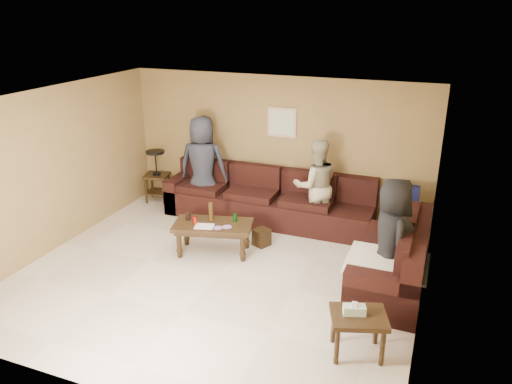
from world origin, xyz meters
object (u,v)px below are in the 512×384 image
at_px(waste_bin, 262,237).
at_px(sectional_sofa, 303,222).
at_px(coffee_table, 213,228).
at_px(end_table_left, 157,175).
at_px(side_table_right, 358,320).
at_px(person_left, 203,165).
at_px(person_right, 391,238).
at_px(person_middle, 316,186).

bearing_deg(waste_bin, sectional_sofa, 36.67).
distance_m(coffee_table, waste_bin, 0.84).
xyz_separation_m(end_table_left, side_table_right, (4.49, -3.17, -0.10)).
xyz_separation_m(end_table_left, person_left, (1.10, -0.16, 0.37)).
height_order(sectional_sofa, end_table_left, end_table_left).
height_order(waste_bin, person_right, person_right).
distance_m(person_left, person_right, 3.90).
relative_size(end_table_left, waste_bin, 3.68).
xyz_separation_m(end_table_left, person_right, (4.64, -1.79, 0.28)).
distance_m(sectional_sofa, person_middle, 0.66).
bearing_deg(side_table_right, end_table_left, 144.80).
height_order(sectional_sofa, waste_bin, sectional_sofa).
xyz_separation_m(side_table_right, waste_bin, (-1.91, 2.09, -0.29)).
height_order(side_table_right, person_right, person_right).
relative_size(waste_bin, person_right, 0.17).
bearing_deg(person_right, person_middle, 17.55).
distance_m(waste_bin, person_middle, 1.27).
bearing_deg(waste_bin, side_table_right, -47.59).
bearing_deg(sectional_sofa, person_right, -37.09).
bearing_deg(sectional_sofa, end_table_left, 168.17).
bearing_deg(person_middle, person_right, 103.83).
relative_size(sectional_sofa, person_left, 2.58).
bearing_deg(side_table_right, person_left, 138.45).
height_order(waste_bin, person_middle, person_middle).
relative_size(side_table_right, person_middle, 0.45).
bearing_deg(waste_bin, person_left, 148.27).
distance_m(coffee_table, person_left, 1.74).
xyz_separation_m(sectional_sofa, person_right, (1.49, -1.13, 0.49)).
relative_size(end_table_left, person_middle, 0.63).
bearing_deg(coffee_table, sectional_sofa, 38.25).
bearing_deg(person_left, side_table_right, 128.87).
distance_m(end_table_left, side_table_right, 5.50).
bearing_deg(coffee_table, person_middle, 48.18).
bearing_deg(person_middle, sectional_sofa, 53.71).
height_order(coffee_table, end_table_left, end_table_left).
xyz_separation_m(end_table_left, person_middle, (3.21, -0.20, 0.27)).
bearing_deg(end_table_left, person_right, -21.06).
height_order(end_table_left, person_right, person_right).
relative_size(side_table_right, person_left, 0.40).
xyz_separation_m(side_table_right, person_middle, (-1.28, 2.97, 0.37)).
distance_m(side_table_right, person_left, 4.56).
relative_size(coffee_table, person_right, 0.80).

